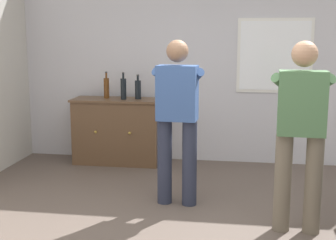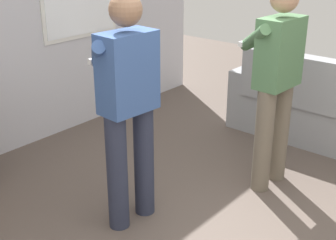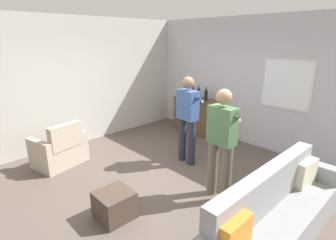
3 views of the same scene
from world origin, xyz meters
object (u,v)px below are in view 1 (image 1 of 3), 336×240
bottle_wine_green (123,88)px  person_standing_left (177,114)px  bottle_spirits_clear (138,89)px  sideboard_cabinet (117,131)px  person_standing_right (301,128)px  bottle_liquor_amber (106,88)px

bottle_wine_green → person_standing_left: 1.65m
bottle_wine_green → bottle_spirits_clear: (0.18, 0.07, -0.01)m
sideboard_cabinet → person_standing_right: 2.95m
bottle_wine_green → bottle_liquor_amber: same height
sideboard_cabinet → bottle_wine_green: 0.60m
bottle_liquor_amber → bottle_spirits_clear: 0.44m
bottle_wine_green → person_standing_right: size_ratio=0.21×
bottle_spirits_clear → person_standing_right: bearing=-46.6°
bottle_liquor_amber → bottle_spirits_clear: bearing=-3.1°
bottle_spirits_clear → sideboard_cabinet: bearing=-176.4°
person_standing_left → bottle_spirits_clear: bearing=116.6°
person_standing_right → bottle_liquor_amber: bearing=139.1°
person_standing_left → bottle_wine_green: bearing=123.3°
sideboard_cabinet → bottle_liquor_amber: (-0.15, 0.04, 0.58)m
bottle_liquor_amber → person_standing_left: person_standing_left is taller
sideboard_cabinet → bottle_spirits_clear: 0.64m
sideboard_cabinet → person_standing_right: (2.15, -1.95, 0.49)m
sideboard_cabinet → person_standing_left: bearing=-54.6°
bottle_wine_green → person_standing_left: bearing=-56.7°
sideboard_cabinet → bottle_spirits_clear: bottle_spirits_clear is taller
bottle_liquor_amber → person_standing_right: 3.05m
sideboard_cabinet → person_standing_left: size_ratio=0.71×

